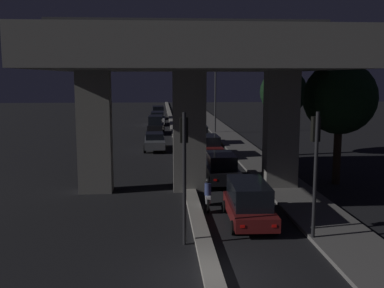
% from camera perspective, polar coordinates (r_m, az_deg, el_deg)
% --- Properties ---
extents(ground_plane, '(200.00, 200.00, 0.00)m').
position_cam_1_polar(ground_plane, '(14.95, 2.60, -16.72)').
color(ground_plane, black).
extents(median_divider, '(0.65, 126.00, 0.21)m').
position_cam_1_polar(median_divider, '(48.86, -2.16, 1.15)').
color(median_divider, gray).
rests_on(median_divider, ground_plane).
extents(sidewalk_right, '(2.75, 126.00, 0.16)m').
position_cam_1_polar(sidewalk_right, '(42.51, 5.71, -0.03)').
color(sidewalk_right, '#5B5956').
rests_on(sidewalk_right, ground_plane).
extents(elevated_overpass, '(15.47, 13.17, 9.47)m').
position_cam_1_polar(elevated_overpass, '(24.90, -0.38, 10.48)').
color(elevated_overpass, slate).
rests_on(elevated_overpass, ground_plane).
extents(traffic_light_left_of_median, '(0.30, 0.49, 5.09)m').
position_cam_1_polar(traffic_light_left_of_median, '(16.82, -0.99, -1.42)').
color(traffic_light_left_of_median, black).
rests_on(traffic_light_left_of_median, ground_plane).
extents(traffic_light_right_of_median, '(0.30, 0.49, 5.08)m').
position_cam_1_polar(traffic_light_right_of_median, '(17.81, 15.39, -1.20)').
color(traffic_light_right_of_median, black).
rests_on(traffic_light_right_of_median, ground_plane).
extents(street_lamp, '(2.77, 0.32, 7.40)m').
position_cam_1_polar(street_lamp, '(50.74, 2.50, 6.36)').
color(street_lamp, '#2D2D30').
rests_on(street_lamp, ground_plane).
extents(car_dark_red_lead, '(2.05, 4.62, 1.81)m').
position_cam_1_polar(car_dark_red_lead, '(20.04, 7.22, -7.25)').
color(car_dark_red_lead, '#591414').
rests_on(car_dark_red_lead, ground_plane).
extents(car_black_second, '(1.96, 4.79, 1.78)m').
position_cam_1_polar(car_black_second, '(27.36, 3.69, -3.01)').
color(car_black_second, black).
rests_on(car_black_second, ground_plane).
extents(car_dark_red_third, '(1.97, 4.66, 1.79)m').
position_cam_1_polar(car_dark_red_third, '(35.69, 2.13, -0.27)').
color(car_dark_red_third, '#591414').
rests_on(car_dark_red_third, ground_plane).
extents(car_taxi_yellow_fourth, '(1.91, 4.20, 1.83)m').
position_cam_1_polar(car_taxi_yellow_fourth, '(42.19, 0.92, 1.10)').
color(car_taxi_yellow_fourth, gold).
rests_on(car_taxi_yellow_fourth, ground_plane).
extents(car_grey_lead_oncoming, '(1.95, 4.69, 1.50)m').
position_cam_1_polar(car_grey_lead_oncoming, '(39.51, -4.76, 0.36)').
color(car_grey_lead_oncoming, '#515459').
rests_on(car_grey_lead_oncoming, ground_plane).
extents(car_black_second_oncoming, '(1.99, 4.25, 2.07)m').
position_cam_1_polar(car_black_second_oncoming, '(50.76, -4.62, 2.50)').
color(car_black_second_oncoming, black).
rests_on(car_black_second_oncoming, ground_plane).
extents(car_white_third_oncoming, '(2.11, 4.74, 1.79)m').
position_cam_1_polar(car_white_third_oncoming, '(60.20, -4.39, 3.33)').
color(car_white_third_oncoming, silver).
rests_on(car_white_third_oncoming, ground_plane).
extents(car_grey_fourth_oncoming, '(2.18, 4.34, 1.97)m').
position_cam_1_polar(car_grey_fourth_oncoming, '(68.79, -4.35, 4.05)').
color(car_grey_fourth_oncoming, '#515459').
rests_on(car_grey_fourth_oncoming, ground_plane).
extents(motorcycle_white_filtering_near, '(0.34, 1.89, 1.52)m').
position_cam_1_polar(motorcycle_white_filtering_near, '(21.93, 2.03, -6.63)').
color(motorcycle_white_filtering_near, black).
rests_on(motorcycle_white_filtering_near, ground_plane).
extents(pedestrian_on_sidewalk, '(0.34, 0.34, 1.83)m').
position_cam_1_polar(pedestrian_on_sidewalk, '(28.86, 11.94, -2.20)').
color(pedestrian_on_sidewalk, black).
rests_on(pedestrian_on_sidewalk, sidewalk_right).
extents(roadside_tree_kerbside_near, '(4.28, 4.28, 7.30)m').
position_cam_1_polar(roadside_tree_kerbside_near, '(27.78, 18.25, 5.53)').
color(roadside_tree_kerbside_near, '#2D2116').
rests_on(roadside_tree_kerbside_near, ground_plane).
extents(roadside_tree_kerbside_mid, '(3.76, 3.76, 7.06)m').
position_cam_1_polar(roadside_tree_kerbside_mid, '(36.89, 11.54, 6.43)').
color(roadside_tree_kerbside_mid, '#2D2116').
rests_on(roadside_tree_kerbside_mid, ground_plane).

